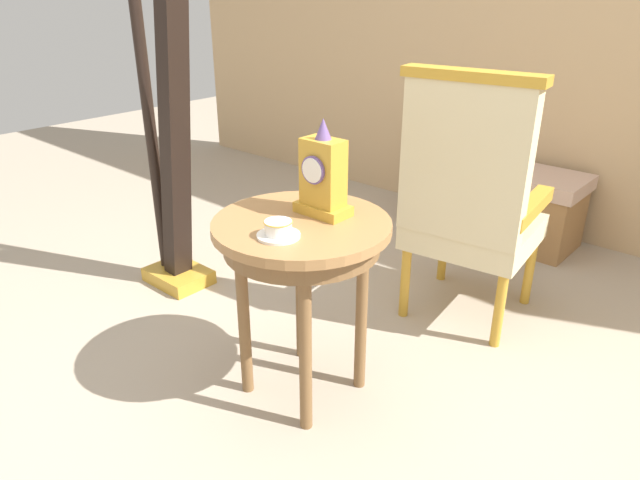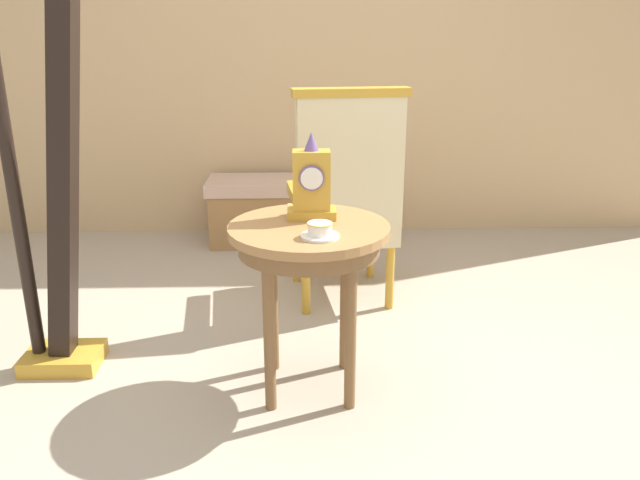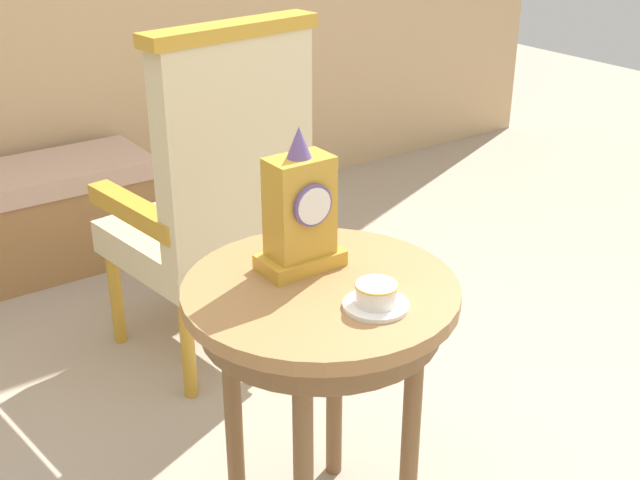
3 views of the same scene
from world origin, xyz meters
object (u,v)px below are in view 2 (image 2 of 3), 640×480
object	(u,v)px
mantel_clock	(311,184)
armchair	(345,195)
window_bench	(285,210)
teacup_left	(320,231)
harp	(50,204)
side_table	(309,248)

from	to	relation	value
mantel_clock	armchair	xyz separation A→B (m)	(0.18, 0.75, -0.24)
mantel_clock	window_bench	world-z (taller)	mantel_clock
teacup_left	harp	bearing A→B (deg)	162.11
harp	window_bench	world-z (taller)	harp
side_table	window_bench	xyz separation A→B (m)	(-0.15, 1.86, -0.38)
mantel_clock	harp	world-z (taller)	harp
mantel_clock	harp	distance (m)	1.06
side_table	mantel_clock	xyz separation A→B (m)	(0.01, 0.10, 0.23)
teacup_left	armchair	distance (m)	1.01
teacup_left	mantel_clock	size ratio (longest dim) A/B	0.42
armchair	harp	distance (m)	1.40
teacup_left	window_bench	distance (m)	2.08
side_table	window_bench	bearing A→B (deg)	94.46
teacup_left	mantel_clock	xyz separation A→B (m)	(-0.03, 0.24, 0.11)
teacup_left	mantel_clock	world-z (taller)	mantel_clock
mantel_clock	harp	xyz separation A→B (m)	(-1.05, 0.10, -0.10)
mantel_clock	harp	size ratio (longest dim) A/B	0.19
mantel_clock	armchair	distance (m)	0.81
side_table	window_bench	world-z (taller)	side_table
mantel_clock	armchair	size ratio (longest dim) A/B	0.29
teacup_left	armchair	bearing A→B (deg)	80.98
harp	window_bench	bearing A→B (deg)	61.65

